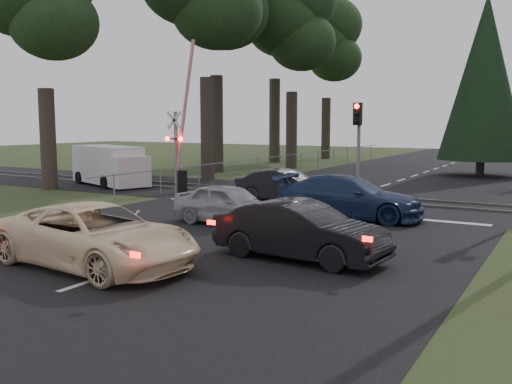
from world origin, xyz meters
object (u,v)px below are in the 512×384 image
Objects in this scene: cream_coupe at (96,236)px; blue_sedan at (349,197)px; dark_hatchback at (300,231)px; white_van at (111,166)px; crossing_signal at (180,150)px; dark_car_far at (286,186)px; silver_car at (229,205)px; traffic_signal_center at (358,135)px.

blue_sedan is (2.74, 9.20, 0.01)m from cream_coupe.
white_van is at bearing 62.94° from dark_hatchback.
blue_sedan is (-1.08, 6.24, 0.03)m from dark_hatchback.
cream_coupe is at bearing -61.09° from crossing_signal.
white_van reaches higher than dark_car_far.
dark_hatchback is 1.11× the size of silver_car.
crossing_signal reaches higher than blue_sedan.
cream_coupe is at bearing -173.17° from silver_car.
crossing_signal is 1.68× the size of dark_car_far.
crossing_signal is 1.61× the size of dark_hatchback.
blue_sedan is 1.24× the size of dark_car_far.
white_van is at bearing 48.50° from cream_coupe.
dark_car_far is at bearing 33.76° from dark_hatchback.
traffic_signal_center reaches higher than white_van.
traffic_signal_center is 3.60m from dark_car_far.
traffic_signal_center is at bearing 6.15° from crossing_signal.
dark_hatchback is at bearing -173.80° from blue_sedan.
traffic_signal_center is at bearing -2.21° from cream_coupe.
silver_car is (-2.02, -6.51, -2.14)m from traffic_signal_center.
cream_coupe is at bearing -27.64° from white_van.
cream_coupe reaches higher than silver_car.
crossing_signal is 1.70× the size of traffic_signal_center.
silver_car is (-0.24, 6.13, -0.07)m from cream_coupe.
white_van reaches higher than dark_hatchback.
silver_car is (-4.06, 3.17, -0.05)m from dark_hatchback.
cream_coupe is 4.84m from dark_hatchback.
dark_hatchback is at bearing -40.43° from crossing_signal.
crossing_signal reaches higher than cream_coupe.
traffic_signal_center is 0.73× the size of white_van.
traffic_signal_center is at bearing 11.82° from blue_sedan.
traffic_signal_center is at bearing 16.86° from dark_hatchback.
crossing_signal is 5.36m from white_van.
dark_hatchback is (2.04, -9.68, -2.09)m from traffic_signal_center.
traffic_signal_center is at bearing -73.62° from dark_car_far.
crossing_signal is 5.71m from dark_car_far.
traffic_signal_center reaches higher than silver_car.
cream_coupe is 1.21× the size of dark_hatchback.
dark_hatchback is (10.31, -8.79, -1.35)m from crossing_signal.
crossing_signal is at bearing 85.13° from dark_car_far.
blue_sedan is (2.98, 3.07, 0.08)m from silver_car.
crossing_signal is 13.62m from dark_hatchback.
silver_car is 5.56m from dark_car_far.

